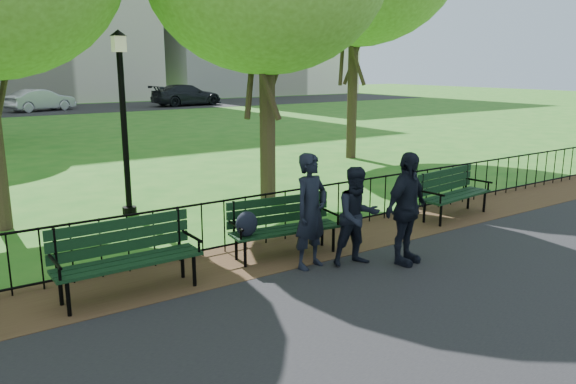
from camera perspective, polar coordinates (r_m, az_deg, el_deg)
ground at (r=8.33m, az=6.40°, el=-8.55°), size 120.00×120.00×0.00m
dirt_strip at (r=9.44m, az=0.42°, el=-5.78°), size 60.00×1.60×0.01m
iron_fence at (r=9.69m, az=-1.27°, el=-2.28°), size 24.06×0.06×1.00m
park_bench_main at (r=8.85m, az=-1.73°, el=-3.00°), size 1.86×0.79×1.02m
park_bench_left_a at (r=7.80m, az=-16.20°, el=-5.62°), size 1.94×0.61×1.10m
park_bench_right_a at (r=11.75m, az=16.29°, el=0.39°), size 1.90×0.80×1.05m
lamppost at (r=11.70m, az=-16.37°, el=7.32°), size 0.33×0.33×3.68m
person_left at (r=8.39m, az=2.35°, el=-1.97°), size 0.72×0.55×1.75m
person_mid at (r=8.58m, az=7.06°, el=-2.48°), size 0.81×0.53×1.53m
person_right at (r=8.73m, az=11.93°, el=-1.66°), size 1.09×0.64×1.74m
sedan_silver at (r=40.88m, az=-23.83°, el=8.54°), size 4.59×2.92×1.43m
sedan_dark at (r=43.13m, az=-10.25°, el=9.67°), size 5.52×2.61×1.56m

